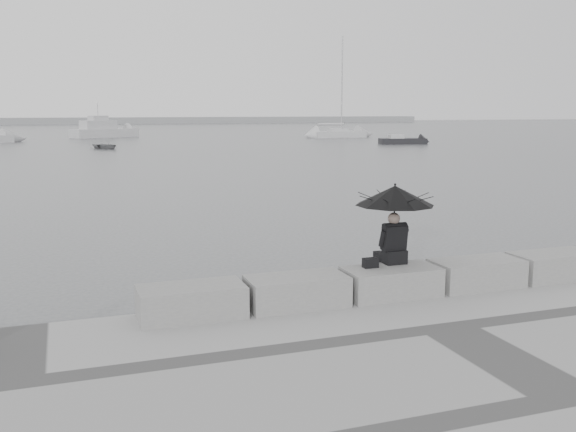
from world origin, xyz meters
name	(u,v)px	position (x,y,z in m)	size (l,w,h in m)	color
ground	(378,317)	(0.00, 0.00, 0.00)	(360.00, 360.00, 0.00)	#494C4F
stone_block_far_left	(191,302)	(-3.40, -0.45, 0.75)	(1.60, 0.80, 0.50)	slate
stone_block_left	(297,292)	(-1.70, -0.45, 0.75)	(1.60, 0.80, 0.50)	slate
stone_block_centre	(391,282)	(0.00, -0.45, 0.75)	(1.60, 0.80, 0.50)	slate
stone_block_right	(476,274)	(1.70, -0.45, 0.75)	(1.60, 0.80, 0.50)	slate
stone_block_far_right	(553,266)	(3.40, -0.45, 0.75)	(1.60, 0.80, 0.50)	slate
seated_person	(395,204)	(0.19, -0.16, 2.04)	(1.36, 1.36, 1.39)	black
bag	(370,263)	(-0.33, -0.32, 1.08)	(0.25, 0.14, 0.16)	black
distant_landmass	(47,121)	(-8.14, 154.51, 0.90)	(180.00, 8.00, 2.80)	gray
sailboat_right	(338,133)	(28.80, 66.95, 0.53)	(7.16, 2.76, 12.90)	#BCBCBE
motor_cruiser	(105,130)	(0.26, 77.36, 0.89)	(8.87, 6.22, 4.50)	#BCBCBE
small_motorboat	(403,141)	(28.78, 50.17, 0.32)	(5.10, 2.57, 1.10)	black
dinghy	(106,146)	(-1.27, 51.92, 0.27)	(3.18, 1.34, 0.54)	gray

